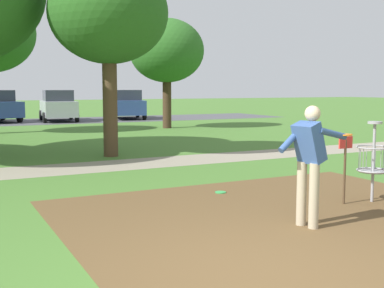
# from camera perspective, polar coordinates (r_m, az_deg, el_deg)

# --- Properties ---
(ground_plane) EXTENTS (160.00, 160.00, 0.00)m
(ground_plane) POSITION_cam_1_polar(r_m,az_deg,el_deg) (5.35, 8.90, -15.03)
(ground_plane) COLOR #47752D
(dirt_tee_pad) EXTENTS (6.79, 5.47, 0.01)m
(dirt_tee_pad) POSITION_cam_1_polar(r_m,az_deg,el_deg) (7.87, 10.84, -7.99)
(dirt_tee_pad) COLOR brown
(dirt_tee_pad) RESTS_ON ground
(disc_golf_basket) EXTENTS (0.98, 0.58, 1.39)m
(disc_golf_basket) POSITION_cam_1_polar(r_m,az_deg,el_deg) (8.98, 19.81, -1.60)
(disc_golf_basket) COLOR #9E9EA3
(disc_golf_basket) RESTS_ON ground
(player_waiting_right) EXTENTS (1.16, 0.43, 1.71)m
(player_waiting_right) POSITION_cam_1_polar(r_m,az_deg,el_deg) (7.10, 13.35, -1.54)
(player_waiting_right) COLOR tan
(player_waiting_right) RESTS_ON ground
(frisbee_near_basket) EXTENTS (0.21, 0.21, 0.02)m
(frisbee_near_basket) POSITION_cam_1_polar(r_m,az_deg,el_deg) (9.34, 3.29, -5.57)
(frisbee_near_basket) COLOR green
(frisbee_near_basket) RESTS_ON ground
(tree_near_right) EXTENTS (3.35, 3.35, 5.47)m
(tree_near_right) POSITION_cam_1_polar(r_m,az_deg,el_deg) (14.49, -9.58, 14.51)
(tree_near_right) COLOR #4C3823
(tree_near_right) RESTS_ON ground
(tree_far_left) EXTENTS (3.63, 3.63, 5.31)m
(tree_far_left) POSITION_cam_1_polar(r_m,az_deg,el_deg) (24.46, -2.92, 10.62)
(tree_far_left) COLOR #422D1E
(tree_far_left) RESTS_ON ground
(parked_car_center_right) EXTENTS (2.29, 4.36, 1.84)m
(parked_car_center_right) POSITION_cam_1_polar(r_m,az_deg,el_deg) (30.60, -15.13, 4.28)
(parked_car_center_right) COLOR #B2B7BC
(parked_car_center_right) RESTS_ON ground
(parked_car_rightmost) EXTENTS (2.58, 4.47, 1.84)m
(parked_car_rightmost) POSITION_cam_1_polar(r_m,az_deg,el_deg) (32.18, -7.49, 4.54)
(parked_car_rightmost) COLOR #2D4784
(parked_car_rightmost) RESTS_ON ground
(gravel_path) EXTENTS (40.00, 1.78, 0.00)m
(gravel_path) POSITION_cam_1_polar(r_m,az_deg,el_deg) (12.51, -13.07, -2.70)
(gravel_path) COLOR gray
(gravel_path) RESTS_ON ground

